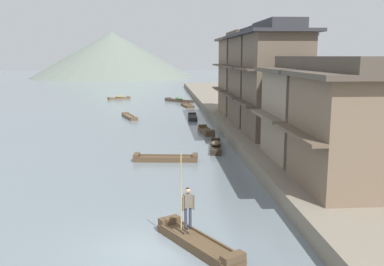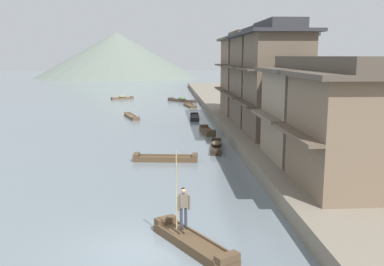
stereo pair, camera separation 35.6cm
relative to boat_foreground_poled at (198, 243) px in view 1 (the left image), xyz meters
name	(u,v)px [view 1 (the left image)]	position (x,y,z in m)	size (l,w,h in m)	color
ground_plane	(141,251)	(-2.11, -0.12, -0.18)	(400.00, 400.00, 0.00)	slate
riverbank_right	(296,118)	(13.21, 29.88, 0.24)	(18.00, 110.00, 0.86)	slate
boat_foreground_poled	(198,243)	(0.00, 0.00, 0.00)	(3.02, 4.19, 0.56)	brown
boatman_person	(188,203)	(-0.35, 0.54, 1.38)	(0.54, 0.33, 3.04)	black
boat_moored_nearest	(206,131)	(2.84, 23.77, 0.01)	(1.29, 3.55, 0.57)	brown
boat_moored_second	(179,100)	(1.56, 51.46, 0.08)	(4.42, 4.87, 0.79)	#423328
boat_moored_third	(130,117)	(-4.87, 34.06, -0.04)	(2.18, 4.65, 0.44)	brown
boat_moored_far	(166,158)	(-1.01, 13.51, -0.02)	(4.43, 1.47, 0.49)	brown
boat_midriver_drifting	(193,117)	(2.30, 33.33, -0.05)	(1.26, 4.82, 0.40)	#232326
boat_midriver_upstream	(216,146)	(2.86, 17.02, 0.03)	(1.41, 4.79, 0.63)	#33281E
boat_upstream_distant	(188,106)	(2.48, 44.97, -0.06)	(1.77, 4.20, 0.36)	brown
boat_crossing_west	(119,98)	(-8.09, 56.03, 0.06)	(3.74, 2.22, 0.69)	brown
house_waterfront_nearest	(349,125)	(7.43, 4.24, 3.68)	(5.30, 6.52, 6.14)	#75604C
house_waterfront_second	(310,109)	(7.69, 10.30, 3.68)	(5.81, 6.39, 6.14)	gray
house_waterfront_tall	(276,81)	(7.45, 17.36, 4.98)	(5.34, 6.40, 8.74)	brown
house_waterfront_narrow	(266,77)	(8.33, 24.11, 4.97)	(7.10, 7.58, 8.74)	brown
house_waterfront_far	(242,73)	(7.51, 31.46, 4.98)	(5.48, 6.79, 8.74)	#75604C
hill_far_west	(112,55)	(-17.10, 131.63, 7.25)	(53.75, 53.75, 14.86)	slate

